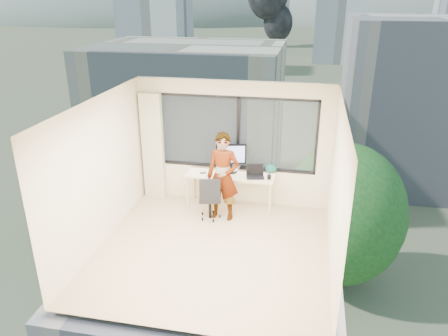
% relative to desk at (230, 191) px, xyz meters
% --- Properties ---
extents(floor, '(4.00, 4.00, 0.01)m').
position_rel_desk_xyz_m(floor, '(0.00, -1.66, -0.38)').
color(floor, tan).
rests_on(floor, ground).
extents(ceiling, '(4.00, 4.00, 0.01)m').
position_rel_desk_xyz_m(ceiling, '(0.00, -1.66, 2.23)').
color(ceiling, white).
rests_on(ceiling, ground).
extents(wall_front, '(4.00, 0.01, 2.60)m').
position_rel_desk_xyz_m(wall_front, '(0.00, -3.66, 0.93)').
color(wall_front, beige).
rests_on(wall_front, ground).
extents(wall_left, '(0.01, 4.00, 2.60)m').
position_rel_desk_xyz_m(wall_left, '(-2.00, -1.66, 0.93)').
color(wall_left, beige).
rests_on(wall_left, ground).
extents(wall_right, '(0.01, 4.00, 2.60)m').
position_rel_desk_xyz_m(wall_right, '(2.00, -1.66, 0.93)').
color(wall_right, beige).
rests_on(wall_right, ground).
extents(window_wall, '(3.30, 0.16, 1.55)m').
position_rel_desk_xyz_m(window_wall, '(0.05, 0.34, 1.15)').
color(window_wall, black).
rests_on(window_wall, ground).
extents(curtain, '(0.45, 0.14, 2.30)m').
position_rel_desk_xyz_m(curtain, '(-1.72, 0.22, 0.77)').
color(curtain, beige).
rests_on(curtain, floor).
extents(desk, '(1.80, 0.60, 0.75)m').
position_rel_desk_xyz_m(desk, '(0.00, 0.00, 0.00)').
color(desk, '#C4B583').
rests_on(desk, floor).
extents(chair, '(0.58, 0.58, 0.94)m').
position_rel_desk_xyz_m(chair, '(-0.31, -0.54, 0.10)').
color(chair, black).
rests_on(chair, floor).
extents(person, '(0.67, 0.47, 1.76)m').
position_rel_desk_xyz_m(person, '(-0.06, -0.46, 0.51)').
color(person, '#2D2D33').
rests_on(person, floor).
extents(monitor, '(0.63, 0.26, 0.61)m').
position_rel_desk_xyz_m(monitor, '(-0.01, 0.11, 0.68)').
color(monitor, black).
rests_on(monitor, desk).
extents(game_console, '(0.39, 0.35, 0.08)m').
position_rel_desk_xyz_m(game_console, '(-0.04, 0.26, 0.41)').
color(game_console, white).
rests_on(game_console, desk).
extents(laptop, '(0.42, 0.43, 0.22)m').
position_rel_desk_xyz_m(laptop, '(0.52, -0.07, 0.49)').
color(laptop, black).
rests_on(laptop, desk).
extents(cellphone, '(0.13, 0.09, 0.01)m').
position_rel_desk_xyz_m(cellphone, '(-0.56, -0.06, 0.38)').
color(cellphone, black).
rests_on(cellphone, desk).
extents(pen_cup, '(0.10, 0.10, 0.10)m').
position_rel_desk_xyz_m(pen_cup, '(0.80, -0.10, 0.42)').
color(pen_cup, black).
rests_on(pen_cup, desk).
extents(handbag, '(0.24, 0.13, 0.18)m').
position_rel_desk_xyz_m(handbag, '(0.80, 0.24, 0.47)').
color(handbag, '#0B4739').
rests_on(handbag, desk).
extents(exterior_ground, '(400.00, 400.00, 0.04)m').
position_rel_desk_xyz_m(exterior_ground, '(0.00, 118.34, -14.38)').
color(exterior_ground, '#515B3D').
rests_on(exterior_ground, ground).
extents(near_bldg_a, '(16.00, 12.00, 14.00)m').
position_rel_desk_xyz_m(near_bldg_a, '(-9.00, 28.34, -7.38)').
color(near_bldg_a, beige).
rests_on(near_bldg_a, exterior_ground).
extents(near_bldg_b, '(14.00, 13.00, 16.00)m').
position_rel_desk_xyz_m(near_bldg_b, '(12.00, 36.34, -6.38)').
color(near_bldg_b, silver).
rests_on(near_bldg_b, exterior_ground).
extents(far_tower_a, '(14.00, 14.00, 28.00)m').
position_rel_desk_xyz_m(far_tower_a, '(-35.00, 93.34, -0.38)').
color(far_tower_a, silver).
rests_on(far_tower_a, exterior_ground).
extents(far_tower_b, '(13.00, 13.00, 30.00)m').
position_rel_desk_xyz_m(far_tower_b, '(8.00, 118.34, 0.62)').
color(far_tower_b, silver).
rests_on(far_tower_b, exterior_ground).
extents(far_tower_d, '(16.00, 14.00, 22.00)m').
position_rel_desk_xyz_m(far_tower_d, '(-60.00, 148.34, -3.38)').
color(far_tower_d, silver).
rests_on(far_tower_d, exterior_ground).
extents(hill_a, '(288.00, 216.00, 90.00)m').
position_rel_desk_xyz_m(hill_a, '(-120.00, 318.34, -14.38)').
color(hill_a, slate).
rests_on(hill_a, exterior_ground).
extents(tree_a, '(7.00, 7.00, 8.00)m').
position_rel_desk_xyz_m(tree_a, '(-16.00, 20.34, -10.38)').
color(tree_a, '#184A1C').
rests_on(tree_a, exterior_ground).
extents(tree_b, '(7.60, 7.60, 9.00)m').
position_rel_desk_xyz_m(tree_b, '(4.00, 16.34, -9.88)').
color(tree_b, '#184A1C').
rests_on(tree_b, exterior_ground).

